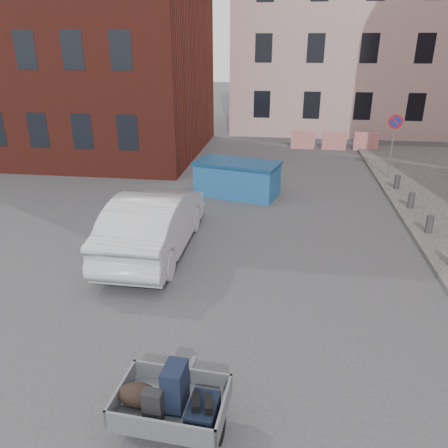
# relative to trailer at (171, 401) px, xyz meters

# --- Properties ---
(ground) EXTENTS (120.00, 120.00, 0.00)m
(ground) POSITION_rel_trailer_xyz_m (-0.09, 4.79, -0.61)
(ground) COLOR #38383A
(ground) RESTS_ON ground
(building_brick) EXTENTS (12.00, 10.00, 14.00)m
(building_brick) POSITION_rel_trailer_xyz_m (-9.09, 17.79, 6.39)
(building_brick) COLOR #591E16
(building_brick) RESTS_ON ground
(building_pink) EXTENTS (16.00, 8.00, 14.00)m
(building_pink) POSITION_rel_trailer_xyz_m (5.91, 26.79, 6.39)
(building_pink) COLOR #C69F98
(building_pink) RESTS_ON ground
(no_parking_sign) EXTENTS (0.60, 0.09, 2.65)m
(no_parking_sign) POSITION_rel_trailer_xyz_m (5.91, 14.28, 1.41)
(no_parking_sign) COLOR gray
(no_parking_sign) RESTS_ON sidewalk
(bollards) EXTENTS (0.22, 9.02, 0.55)m
(bollards) POSITION_rel_trailer_xyz_m (5.91, 8.19, -0.21)
(bollards) COLOR #3A3A3D
(bollards) RESTS_ON sidewalk
(barriers) EXTENTS (4.70, 0.18, 1.00)m
(barriers) POSITION_rel_trailer_xyz_m (4.11, 19.79, -0.11)
(barriers) COLOR red
(barriers) RESTS_ON ground
(trailer) EXTENTS (1.67, 1.85, 1.20)m
(trailer) POSITION_rel_trailer_xyz_m (0.00, 0.00, 0.00)
(trailer) COLOR black
(trailer) RESTS_ON ground
(dumpster) EXTENTS (3.44, 2.35, 1.31)m
(dumpster) POSITION_rel_trailer_xyz_m (-0.29, 11.29, 0.05)
(dumpster) COLOR #215E9D
(dumpster) RESTS_ON ground
(silver_car) EXTENTS (1.85, 5.24, 1.72)m
(silver_car) POSITION_rel_trailer_xyz_m (-2.03, 6.08, 0.25)
(silver_car) COLOR silver
(silver_car) RESTS_ON ground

